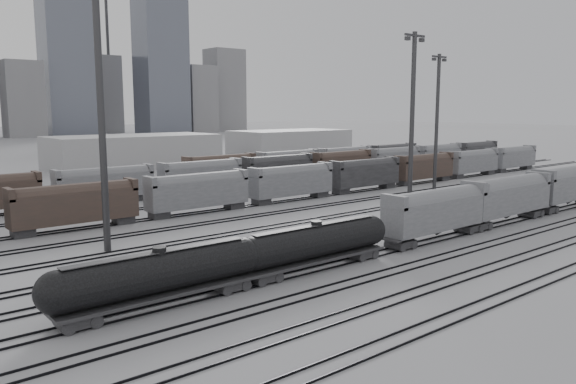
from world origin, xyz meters
TOP-DOWN VIEW (x-y plane):
  - ground at (0.00, 0.00)m, footprint 900.00×900.00m
  - tracks at (0.00, 17.50)m, footprint 220.00×71.50m
  - tank_car_a at (-30.44, 1.00)m, footprint 17.65×2.94m
  - tank_car_b at (-14.95, 1.00)m, footprint 17.38×2.90m
  - hopper_car_a at (3.22, 1.00)m, footprint 15.63×3.10m
  - hopper_car_b at (17.89, 1.00)m, footprint 16.19×3.22m
  - hopper_car_c at (35.14, 1.00)m, footprint 16.74×3.33m
  - light_mast_b at (-27.02, 19.65)m, footprint 4.44×0.71m
  - light_mast_c at (12.60, 12.27)m, footprint 3.92×0.63m
  - light_mast_d at (31.48, 21.88)m, footprint 3.76×0.60m
  - bg_string_near at (8.00, 32.00)m, footprint 151.00×3.00m
  - bg_string_mid at (18.00, 48.00)m, footprint 151.00×3.00m
  - bg_string_far at (35.50, 56.00)m, footprint 66.00×3.00m
  - warehouse_mid at (10.00, 95.00)m, footprint 40.00×18.00m
  - warehouse_right at (60.00, 95.00)m, footprint 35.00×18.00m
  - crane_right at (91.26, 305.00)m, footprint 42.00×1.80m

SIDE VIEW (x-z plane):
  - ground at x=0.00m, z-range 0.00..0.00m
  - tracks at x=0.00m, z-range 0.00..0.16m
  - tank_car_b at x=-14.95m, z-range 0.34..4.63m
  - tank_car_a at x=-30.44m, z-range 0.34..4.71m
  - bg_string_far at x=35.50m, z-range 0.00..5.60m
  - bg_string_near at x=8.00m, z-range 0.00..5.60m
  - bg_string_mid at x=18.00m, z-range 0.00..5.60m
  - hopper_car_a at x=3.22m, z-range 0.66..6.25m
  - hopper_car_b at x=17.89m, z-range 0.68..6.47m
  - hopper_car_c at x=35.14m, z-range 0.71..6.69m
  - warehouse_mid at x=10.00m, z-range 0.00..8.00m
  - warehouse_right at x=60.00m, z-range 0.00..8.00m
  - light_mast_d at x=31.48m, z-range 0.72..24.18m
  - light_mast_c at x=12.60m, z-range 0.75..25.25m
  - light_mast_b at x=-27.02m, z-range 0.85..28.59m
  - crane_right at x=91.26m, z-range 7.39..107.39m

